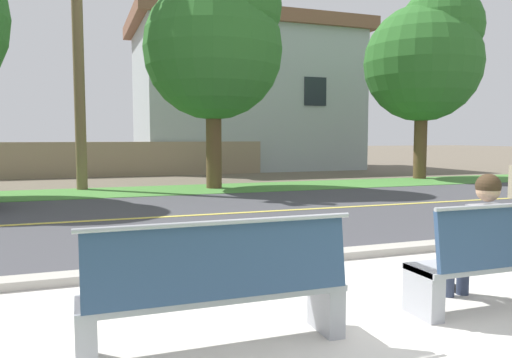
{
  "coord_description": "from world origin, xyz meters",
  "views": [
    {
      "loc": [
        -2.33,
        -3.27,
        1.58
      ],
      "look_at": [
        0.0,
        3.22,
        1.0
      ],
      "focal_mm": 34.86,
      "sensor_mm": 36.0,
      "label": 1
    }
  ],
  "objects_px": {
    "seated_person_grey": "(479,235)",
    "bench_right": "(511,259)",
    "bench_left": "(218,291)",
    "shade_tree_left": "(218,39)",
    "shade_tree_centre": "(427,55)"
  },
  "relations": [
    {
      "from": "shade_tree_centre",
      "to": "seated_person_grey",
      "type": "bearing_deg",
      "value": -126.63
    },
    {
      "from": "seated_person_grey",
      "to": "bench_left",
      "type": "bearing_deg",
      "value": -176.15
    },
    {
      "from": "bench_right",
      "to": "shade_tree_left",
      "type": "relative_size",
      "value": 0.28
    },
    {
      "from": "bench_left",
      "to": "shade_tree_left",
      "type": "bearing_deg",
      "value": 74.46
    },
    {
      "from": "shade_tree_centre",
      "to": "bench_right",
      "type": "bearing_deg",
      "value": -125.54
    },
    {
      "from": "bench_right",
      "to": "shade_tree_centre",
      "type": "xyz_separation_m",
      "value": [
        8.73,
        12.21,
        4.21
      ]
    },
    {
      "from": "seated_person_grey",
      "to": "bench_right",
      "type": "bearing_deg",
      "value": -37.24
    },
    {
      "from": "seated_person_grey",
      "to": "shade_tree_left",
      "type": "xyz_separation_m",
      "value": [
        0.6,
        11.2,
        3.86
      ]
    },
    {
      "from": "bench_right",
      "to": "shade_tree_centre",
      "type": "relative_size",
      "value": 0.27
    },
    {
      "from": "shade_tree_left",
      "to": "seated_person_grey",
      "type": "bearing_deg",
      "value": -93.06
    },
    {
      "from": "bench_left",
      "to": "bench_right",
      "type": "bearing_deg",
      "value": 0.0
    },
    {
      "from": "bench_right",
      "to": "shade_tree_centre",
      "type": "height_order",
      "value": "shade_tree_centre"
    },
    {
      "from": "bench_left",
      "to": "shade_tree_left",
      "type": "distance_m",
      "value": 12.49
    },
    {
      "from": "shade_tree_left",
      "to": "shade_tree_centre",
      "type": "xyz_separation_m",
      "value": [
        8.35,
        0.84,
        0.14
      ]
    },
    {
      "from": "seated_person_grey",
      "to": "shade_tree_centre",
      "type": "distance_m",
      "value": 15.53
    }
  ]
}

